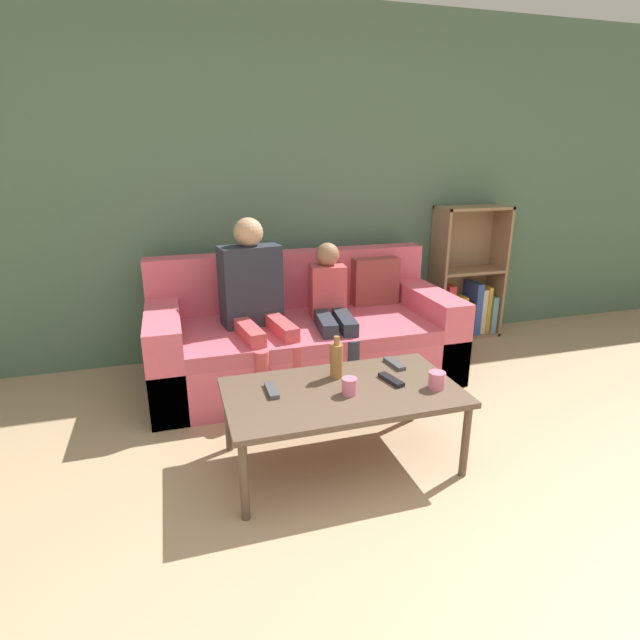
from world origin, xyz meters
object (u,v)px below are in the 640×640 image
object	(u,v)px
cup_far	(437,380)
tv_remote_2	(272,390)
tv_remote_0	(394,364)
couch	(304,338)
bookshelf	(464,290)
cup_near	(349,386)
tv_remote_1	(391,380)
person_child	(331,307)
person_adult	(255,294)
coffee_table	(342,396)
bottle	(337,360)

from	to	relation	value
cup_far	tv_remote_2	bearing A→B (deg)	166.42
tv_remote_0	tv_remote_2	world-z (taller)	same
couch	bookshelf	size ratio (longest dim) A/B	1.86
cup_near	tv_remote_1	bearing A→B (deg)	15.06
person_child	cup_far	xyz separation A→B (m)	(0.20, -1.09, -0.08)
tv_remote_0	tv_remote_2	xyz separation A→B (m)	(-0.73, -0.13, 0.00)
person_adult	tv_remote_0	xyz separation A→B (m)	(0.64, -0.83, -0.23)
bookshelf	coffee_table	world-z (taller)	bookshelf
person_child	cup_near	distance (m)	1.06
person_child	cup_far	bearing A→B (deg)	-72.81
coffee_table	tv_remote_2	xyz separation A→B (m)	(-0.35, 0.08, 0.05)
bookshelf	coffee_table	distance (m)	2.29
cup_near	couch	bearing A→B (deg)	86.12
coffee_table	cup_near	distance (m)	0.10
cup_near	bookshelf	bearing A→B (deg)	44.03
person_adult	couch	bearing A→B (deg)	5.60
bookshelf	cup_near	xyz separation A→B (m)	(-1.66, -1.61, 0.06)
tv_remote_1	cup_far	bearing A→B (deg)	-48.56
person_adult	tv_remote_0	distance (m)	1.07
cup_near	tv_remote_0	xyz separation A→B (m)	(0.36, 0.26, -0.03)
tv_remote_2	bookshelf	bearing A→B (deg)	36.92
cup_far	bottle	size ratio (longest dim) A/B	0.38
bottle	bookshelf	bearing A→B (deg)	40.16
coffee_table	person_child	bearing A→B (deg)	75.14
couch	person_child	size ratio (longest dim) A/B	2.18
person_child	cup_near	bearing A→B (deg)	-96.62
person_adult	tv_remote_2	world-z (taller)	person_adult
cup_near	tv_remote_1	xyz separation A→B (m)	(0.26, 0.07, -0.03)
bottle	tv_remote_1	bearing A→B (deg)	-28.05
person_child	tv_remote_0	size ratio (longest dim) A/B	5.56
cup_far	tv_remote_1	xyz separation A→B (m)	(-0.19, 0.13, -0.03)
bookshelf	tv_remote_2	world-z (taller)	bookshelf
bookshelf	cup_near	world-z (taller)	bookshelf
couch	bookshelf	bearing A→B (deg)	15.41
bookshelf	bottle	distance (m)	2.18
cup_far	tv_remote_0	size ratio (longest dim) A/B	0.50
cup_near	bottle	distance (m)	0.21
coffee_table	tv_remote_1	size ratio (longest dim) A/B	6.70
person_child	bottle	distance (m)	0.86
cup_near	tv_remote_0	world-z (taller)	cup_near
person_child	tv_remote_2	world-z (taller)	person_child
person_adult	bottle	size ratio (longest dim) A/B	5.02
cup_near	bottle	size ratio (longest dim) A/B	0.37
person_adult	bottle	distance (m)	0.93
coffee_table	tv_remote_2	world-z (taller)	tv_remote_2
couch	person_child	xyz separation A→B (m)	(0.16, -0.14, 0.26)
tv_remote_2	tv_remote_1	bearing A→B (deg)	-4.86
bookshelf	person_adult	distance (m)	2.03
cup_far	bottle	distance (m)	0.52
tv_remote_1	bottle	world-z (taller)	bottle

